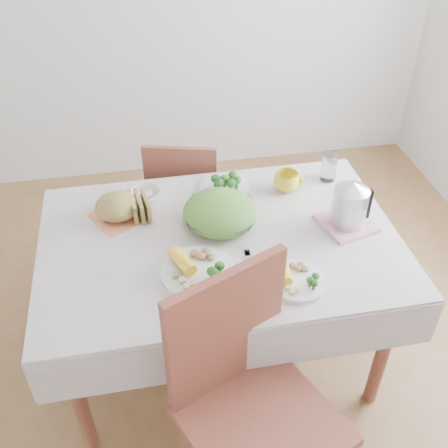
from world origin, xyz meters
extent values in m
plane|color=brown|center=(0.00, 0.00, 0.00)|extent=(3.60, 3.60, 0.00)
cube|color=brown|center=(0.00, 0.00, 0.38)|extent=(1.40, 0.90, 0.75)
cube|color=beige|center=(0.00, 0.00, 0.76)|extent=(1.50, 1.00, 0.01)
cube|color=brown|center=(0.01, -0.72, 0.46)|extent=(0.64, 0.64, 1.07)
cube|color=brown|center=(-0.05, 0.76, 0.47)|extent=(0.48, 0.48, 0.87)
imported|color=white|center=(0.02, 0.09, 0.80)|extent=(0.36, 0.36, 0.07)
cylinder|color=white|center=(-0.12, -0.20, 0.77)|extent=(0.31, 0.31, 0.02)
cylinder|color=white|center=(0.24, -0.31, 0.77)|extent=(0.30, 0.30, 0.02)
cylinder|color=beige|center=(0.08, 0.34, 0.77)|extent=(0.24, 0.24, 0.02)
cube|color=#E57D49|center=(-0.41, 0.22, 0.76)|extent=(0.28, 0.28, 0.00)
ellipsoid|color=olive|center=(-0.41, 0.22, 0.82)|extent=(0.22, 0.21, 0.11)
imported|color=white|center=(-0.29, 0.34, 0.78)|extent=(0.19, 0.19, 0.04)
imported|color=yellow|center=(0.37, 0.29, 0.81)|extent=(0.13, 0.13, 0.09)
cylinder|color=white|center=(0.59, 0.34, 0.83)|extent=(0.07, 0.07, 0.14)
cube|color=pink|center=(0.55, -0.01, 0.77)|extent=(0.26, 0.26, 0.02)
cylinder|color=#B2B5BA|center=(0.55, -0.01, 0.88)|extent=(0.16, 0.16, 0.21)
cube|color=silver|center=(-0.08, -0.22, 0.76)|extent=(0.03, 0.18, 0.00)
cube|color=silver|center=(0.08, -0.20, 0.76)|extent=(0.04, 0.19, 0.00)
cube|color=silver|center=(0.14, -0.34, 0.76)|extent=(0.19, 0.10, 0.00)
camera|label=1|loc=(-0.29, -1.65, 2.19)|focal=42.00mm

